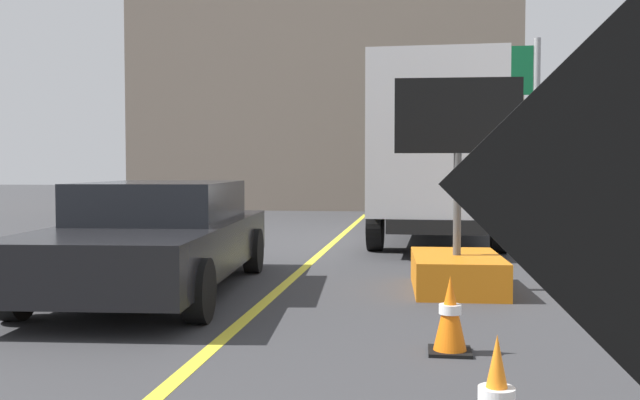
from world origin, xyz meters
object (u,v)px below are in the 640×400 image
Objects in this scene: pickup_car at (157,236)px; traffic_cone_mid_lane at (450,315)px; arrow_board_trailer at (457,253)px; box_truck at (438,151)px; highway_guide_sign at (507,98)px.

traffic_cone_mid_lane is at bearing -35.47° from pickup_car.
arrow_board_trailer reaches higher than pickup_car.
arrow_board_trailer is 3.81m from pickup_car.
pickup_car is 4.36m from traffic_cone_mid_lane.
arrow_board_trailer reaches higher than traffic_cone_mid_lane.
box_truck reaches higher than arrow_board_trailer.
box_truck is at bearing 89.33° from traffic_cone_mid_lane.
traffic_cone_mid_lane is at bearing -90.67° from box_truck.
box_truck is 1.47× the size of highway_guide_sign.
pickup_car is (-3.75, -0.63, 0.22)m from arrow_board_trailer.
highway_guide_sign is at bearing 66.41° from box_truck.
highway_guide_sign reaches higher than traffic_cone_mid_lane.
pickup_car is at bearing 144.53° from traffic_cone_mid_lane.
pickup_car is at bearing -116.76° from highway_guide_sign.
arrow_board_trailer is 0.37× the size of box_truck.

